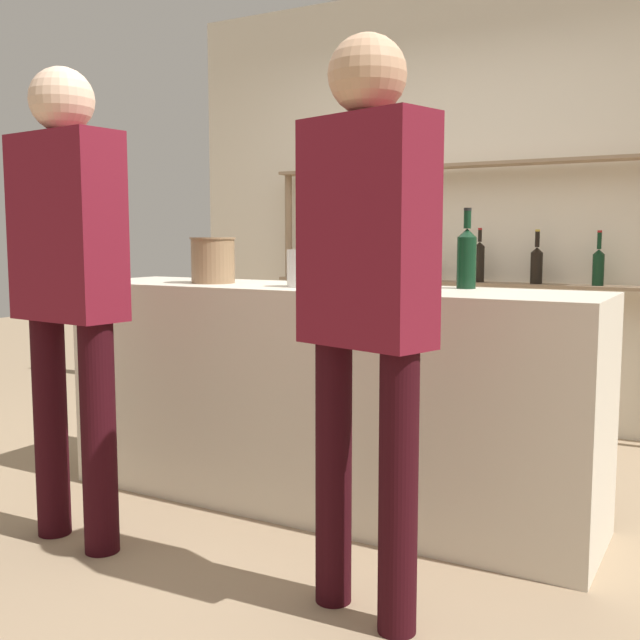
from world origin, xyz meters
TOP-DOWN VIEW (x-y plane):
  - ground_plane at (0.00, 0.00)m, footprint 16.00×16.00m
  - bar_counter at (0.00, 0.00)m, footprint 2.41×0.59m
  - back_wall at (0.00, 1.90)m, footprint 4.01×0.12m
  - back_shelf at (-0.01, 1.72)m, footprint 2.49×0.18m
  - counter_bottle_0 at (0.23, -0.08)m, footprint 0.09×0.09m
  - counter_bottle_1 at (0.60, 0.18)m, footprint 0.08×0.08m
  - counter_bottle_2 at (0.55, -0.17)m, footprint 0.08×0.08m
  - counter_bottle_3 at (0.41, 0.08)m, footprint 0.08×0.08m
  - ice_bucket at (-0.55, -0.04)m, footprint 0.21×0.21m
  - cork_jar at (-0.05, -0.06)m, footprint 0.14×0.14m
  - customer_right at (0.61, -0.80)m, footprint 0.46×0.30m
  - customer_left at (-0.63, -0.83)m, footprint 0.49×0.25m

SIDE VIEW (x-z plane):
  - ground_plane at x=0.00m, z-range 0.00..0.00m
  - bar_counter at x=0.00m, z-range 0.00..0.98m
  - cork_jar at x=-0.05m, z-range 0.98..1.14m
  - customer_right at x=0.61m, z-range 0.17..1.96m
  - customer_left at x=-0.63m, z-range 0.16..1.99m
  - ice_bucket at x=-0.55m, z-range 0.98..1.20m
  - counter_bottle_2 at x=0.55m, z-range 0.95..1.27m
  - back_shelf at x=-0.01m, z-range 0.29..1.94m
  - counter_bottle_1 at x=0.60m, z-range 0.95..1.28m
  - counter_bottle_3 at x=0.41m, z-range 0.94..1.31m
  - counter_bottle_0 at x=0.23m, z-range 0.95..1.31m
  - back_wall at x=0.00m, z-range 0.00..2.80m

